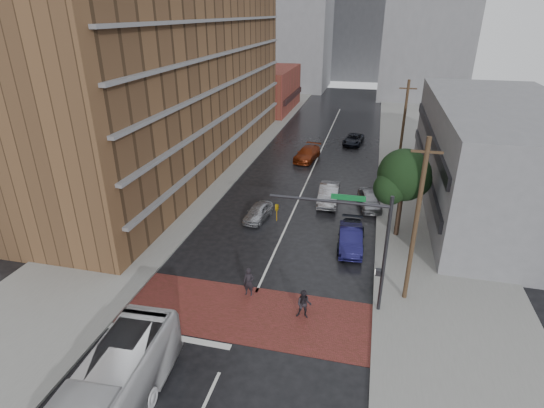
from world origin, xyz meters
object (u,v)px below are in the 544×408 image
Objects in this scene: car_parked_far at (369,200)px; car_travel_c at (307,154)px; pedestrian_b at (304,304)px; pedestrian_a at (249,282)px; car_parked_near at (351,239)px; suv_travel at (353,139)px; car_travel_b at (329,194)px; car_parked_mid at (351,235)px; car_travel_a at (258,212)px.

car_travel_c is at bearing 111.56° from car_parked_far.
car_travel_c is at bearing 97.61° from pedestrian_b.
car_parked_near is (5.56, 7.08, -0.16)m from pedestrian_a.
pedestrian_b reaches higher than car_parked_far.
car_parked_far is at bearing 67.67° from pedestrian_a.
car_parked_far is (2.63, -19.35, 0.09)m from suv_travel.
pedestrian_a is 0.43× the size of car_parked_far.
car_parked_near is at bearing 75.34° from pedestrian_b.
suv_travel is (4.03, 33.97, -0.28)m from pedestrian_a.
car_travel_c is 1.11× the size of suv_travel.
car_travel_b reaches higher than car_travel_c.
car_parked_mid is (5.56, 7.78, -0.25)m from pedestrian_a.
car_parked_near reaches higher than car_parked_mid.
car_parked_near is at bearing -73.65° from car_travel_b.
suv_travel is at bearing 85.74° from car_travel_b.
pedestrian_a reaches higher than car_travel_a.
suv_travel is 26.94m from car_parked_near.
pedestrian_b is 0.46× the size of car_travel_a.
car_parked_mid is at bearing -61.96° from car_travel_c.
pedestrian_a is at bearing -79.19° from car_travel_c.
car_travel_a is 8.31m from car_parked_near.
car_travel_c reaches higher than car_parked_mid.
car_travel_c is 19.51m from car_parked_mid.
car_travel_a is at bearing 154.32° from car_parked_near.
pedestrian_b is at bearing -71.88° from car_travel_c.
pedestrian_b is (3.58, -1.28, -0.04)m from pedestrian_a.
car_parked_mid is (2.49, -7.08, -0.14)m from car_travel_b.
car_travel_b is 8.17m from car_parked_near.
pedestrian_b reaches higher than suv_travel.
car_parked_near is (6.31, -19.16, 0.02)m from car_travel_c.
car_travel_a is at bearing 115.61° from pedestrian_b.
car_travel_a is 16.23m from car_travel_c.
pedestrian_b is at bearing -107.87° from car_parked_near.
car_parked_mid is (0.00, 0.70, -0.09)m from car_parked_near.
pedestrian_a reaches higher than suv_travel.
car_travel_b is 3.60m from car_parked_far.
car_parked_mid is (6.31, -18.46, -0.07)m from car_travel_c.
car_travel_b is 1.14× the size of car_parked_far.
car_parked_mid is at bearing -72.03° from car_travel_b.
car_travel_a is at bearing 161.47° from car_parked_mid.
car_travel_b is at bearing 80.49° from pedestrian_a.
pedestrian_b is 0.34× the size of car_travel_c.
car_travel_a is at bearing -85.92° from car_travel_c.
pedestrian_b is 0.38× the size of suv_travel.
car_parked_mid reaches higher than suv_travel.
car_travel_b reaches higher than car_parked_mid.
car_travel_b is 7.51m from car_parked_mid.
car_travel_b is at bearing 107.35° from car_parked_mid.
pedestrian_a reaches higher than car_travel_b.
suv_travel is 19.53m from car_parked_far.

